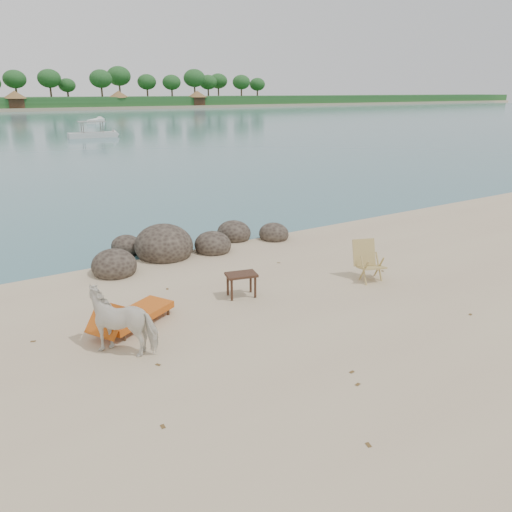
% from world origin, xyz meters
% --- Properties ---
extents(boulders, '(6.46, 2.91, 1.26)m').
position_xyz_m(boulders, '(0.28, 5.95, 0.23)').
color(boulders, black).
rests_on(boulders, ground).
extents(cow, '(1.49, 1.45, 1.21)m').
position_xyz_m(cow, '(-3.00, 1.13, 0.60)').
color(cow, silver).
rests_on(cow, ground).
extents(side_table, '(0.79, 0.61, 0.57)m').
position_xyz_m(side_table, '(0.11, 2.10, 0.28)').
color(side_table, '#311E13').
rests_on(side_table, ground).
extents(lounge_chair, '(2.16, 1.62, 0.62)m').
position_xyz_m(lounge_chair, '(-2.47, 2.02, 0.31)').
color(lounge_chair, '#C85117').
rests_on(lounge_chair, ground).
extents(deck_chair, '(0.85, 0.89, 1.00)m').
position_xyz_m(deck_chair, '(3.45, 1.24, 0.50)').
color(deck_chair, tan).
rests_on(deck_chair, ground).
extents(boat_mid, '(5.60, 1.55, 2.71)m').
position_xyz_m(boat_mid, '(9.05, 47.19, 1.35)').
color(boat_mid, beige).
rests_on(boat_mid, water).
extents(boat_far, '(4.25, 5.95, 0.71)m').
position_xyz_m(boat_far, '(16.37, 72.07, 0.35)').
color(boat_far, silver).
rests_on(boat_far, water).
extents(dead_leaves, '(8.75, 7.07, 0.00)m').
position_xyz_m(dead_leaves, '(-0.64, -0.19, 0.00)').
color(dead_leaves, brown).
rests_on(dead_leaves, ground).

